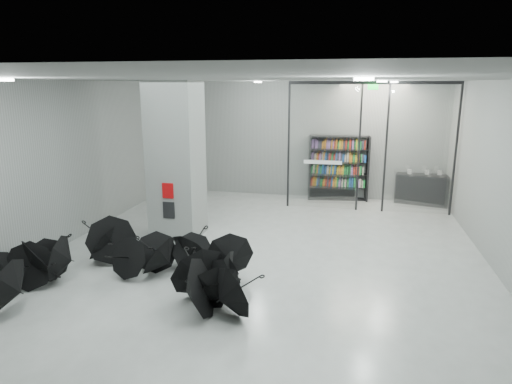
% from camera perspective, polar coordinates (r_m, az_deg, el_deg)
% --- Properties ---
extents(room, '(14.00, 14.02, 4.01)m').
position_cam_1_polar(room, '(8.99, -0.16, 6.68)').
color(room, gray).
rests_on(room, ground).
extents(column, '(1.20, 1.20, 4.00)m').
position_cam_1_polar(column, '(11.75, -10.05, 3.94)').
color(column, slate).
rests_on(column, ground).
extents(fire_cabinet, '(0.28, 0.04, 0.38)m').
position_cam_1_polar(fire_cabinet, '(11.31, -11.09, 0.17)').
color(fire_cabinet, '#A50A07').
rests_on(fire_cabinet, column).
extents(info_panel, '(0.30, 0.03, 0.42)m').
position_cam_1_polar(info_panel, '(11.44, -10.98, -2.27)').
color(info_panel, black).
rests_on(info_panel, column).
extents(exit_sign, '(0.30, 0.06, 0.15)m').
position_cam_1_polar(exit_sign, '(14.03, 14.58, 12.72)').
color(exit_sign, '#0CE533').
rests_on(exit_sign, room).
extents(glass_partition, '(5.06, 0.08, 4.00)m').
position_cam_1_polar(glass_partition, '(14.33, 14.13, 6.17)').
color(glass_partition, silver).
rests_on(glass_partition, ground).
extents(bookshelf, '(2.05, 0.69, 2.21)m').
position_cam_1_polar(bookshelf, '(15.73, 10.37, 3.01)').
color(bookshelf, black).
rests_on(bookshelf, ground).
extents(shop_counter, '(1.78, 1.07, 1.00)m').
position_cam_1_polar(shop_counter, '(16.01, 20.26, 0.36)').
color(shop_counter, black).
rests_on(shop_counter, ground).
extents(umbrella_cluster, '(5.65, 3.90, 1.33)m').
position_cam_1_polar(umbrella_cluster, '(9.31, -15.42, -9.81)').
color(umbrella_cluster, black).
rests_on(umbrella_cluster, ground).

